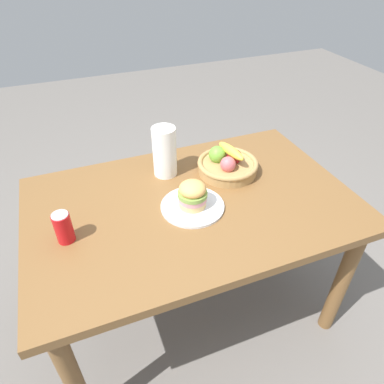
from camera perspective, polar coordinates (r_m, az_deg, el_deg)
The scene contains 7 objects.
ground_plane at distance 2.06m, azimuth 0.03°, elevation -17.97°, with size 8.00×8.00×0.00m, color slate.
dining_table at distance 1.57m, azimuth 0.04°, elevation -4.39°, with size 1.40×0.90×0.75m.
plate at distance 1.46m, azimuth 0.08°, elevation -2.36°, with size 0.27×0.27×0.01m, color white.
sandwich at distance 1.42m, azimuth 0.08°, elevation -0.37°, with size 0.12×0.12×0.12m.
soda_can at distance 1.37m, azimuth -20.39°, elevation -5.50°, with size 0.07×0.07×0.13m.
fruit_basket at distance 1.67m, azimuth 5.83°, elevation 4.62°, with size 0.29×0.29×0.14m.
paper_towel_roll at distance 1.61m, azimuth -4.53°, elevation 6.62°, with size 0.11×0.11×0.24m, color white.
Camera 1 is at (-0.42, -1.09, 1.70)m, focal length 32.42 mm.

